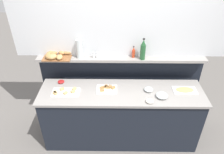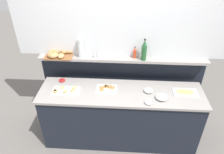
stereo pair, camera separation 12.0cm
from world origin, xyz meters
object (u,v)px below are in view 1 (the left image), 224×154
glass_bowl_large (149,89)px  water_carafe (79,49)px  glass_bowl_medium (162,96)px  pepper_shaker (97,55)px  hot_sauce_bottle (133,53)px  sandwich_platter_side (107,89)px  wine_bottle_green (143,50)px  salt_shaker (94,55)px  condiment_bowl_red (150,101)px  bread_basket (55,55)px  condiment_bowl_cream (61,82)px  sandwich_platter_front (65,92)px  cold_cuts_platter (185,90)px

glass_bowl_large → water_carafe: (-0.97, 0.38, 0.43)m
glass_bowl_medium → pepper_shaker: bearing=149.8°
hot_sauce_bottle → sandwich_platter_side: bearing=-135.5°
wine_bottle_green → salt_shaker: (-0.70, 0.03, -0.10)m
glass_bowl_medium → pepper_shaker: (-0.88, 0.51, 0.32)m
glass_bowl_large → condiment_bowl_red: (-0.02, -0.24, -0.00)m
wine_bottle_green → bread_basket: wine_bottle_green is taller
condiment_bowl_red → condiment_bowl_cream: size_ratio=1.11×
sandwich_platter_side → hot_sauce_bottle: size_ratio=1.62×
wine_bottle_green → bread_basket: 1.26m
bread_basket → glass_bowl_large: bearing=-15.8°
sandwich_platter_front → condiment_bowl_red: size_ratio=3.63×
bread_basket → hot_sauce_bottle: bearing=1.1°
hot_sauce_bottle → bread_basket: (-1.13, -0.02, -0.04)m
glass_bowl_medium → condiment_bowl_cream: (-1.40, 0.32, -0.01)m
condiment_bowl_cream → pepper_shaker: 0.65m
sandwich_platter_side → condiment_bowl_red: same height
glass_bowl_large → cold_cuts_platter: bearing=1.3°
cold_cuts_platter → condiment_bowl_cream: (-1.75, 0.17, 0.01)m
sandwich_platter_front → hot_sauce_bottle: bearing=25.7°
condiment_bowl_cream → bread_basket: (-0.08, 0.20, 0.33)m
glass_bowl_medium → hot_sauce_bottle: (-0.36, 0.53, 0.36)m
sandwich_platter_front → cold_cuts_platter: (1.64, 0.06, -0.00)m
bread_basket → cold_cuts_platter: bearing=-11.3°
cold_cuts_platter → sandwich_platter_side: bearing=179.2°
sandwich_platter_side → condiment_bowl_cream: size_ratio=3.05×
wine_bottle_green → pepper_shaker: size_ratio=3.63×
wine_bottle_green → bread_basket: size_ratio=0.79×
wine_bottle_green → salt_shaker: bearing=177.6°
sandwich_platter_front → cold_cuts_platter: bearing=2.3°
glass_bowl_large → condiment_bowl_red: bearing=-94.3°
cold_cuts_platter → bread_basket: 1.89m
cold_cuts_platter → pepper_shaker: size_ratio=3.72×
sandwich_platter_side → wine_bottle_green: 0.74m
salt_shaker → pepper_shaker: same height
bread_basket → water_carafe: water_carafe is taller
cold_cuts_platter → water_carafe: bearing=166.0°
glass_bowl_medium → condiment_bowl_red: glass_bowl_medium is taller
sandwich_platter_front → pepper_shaker: bearing=46.5°
sandwich_platter_front → glass_bowl_medium: bearing=-3.7°
sandwich_platter_front → pepper_shaker: 0.68m
bread_basket → water_carafe: 0.37m
salt_shaker → water_carafe: (-0.20, 0.00, 0.10)m
sandwich_platter_front → cold_cuts_platter: 1.64m
hot_sauce_bottle → pepper_shaker: (-0.53, -0.02, -0.03)m
sandwich_platter_front → glass_bowl_large: glass_bowl_large is taller
sandwich_platter_front → water_carafe: (0.17, 0.43, 0.44)m
sandwich_platter_side → water_carafe: bearing=138.0°
sandwich_platter_side → sandwich_platter_front: (-0.56, -0.08, -0.00)m
hot_sauce_bottle → water_carafe: water_carafe is taller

